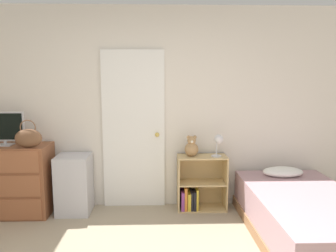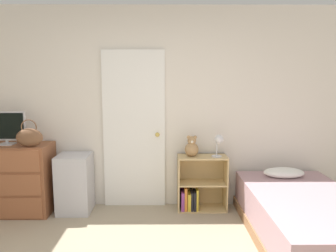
% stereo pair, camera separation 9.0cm
% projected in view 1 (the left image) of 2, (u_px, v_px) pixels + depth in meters
% --- Properties ---
extents(wall_back, '(10.00, 0.06, 2.55)m').
position_uv_depth(wall_back, '(142.00, 109.00, 4.19)').
color(wall_back, silver).
rests_on(wall_back, ground_plane).
extents(door_closed, '(0.79, 0.09, 2.01)m').
position_uv_depth(door_closed, '(134.00, 130.00, 4.18)').
color(door_closed, white).
rests_on(door_closed, ground_plane).
extents(dresser, '(0.98, 0.47, 0.86)m').
position_uv_depth(dresser, '(10.00, 180.00, 3.98)').
color(dresser, brown).
rests_on(dresser, ground_plane).
extents(tv, '(0.47, 0.16, 0.40)m').
position_uv_depth(tv, '(4.00, 128.00, 3.88)').
color(tv, '#B7B7BC').
rests_on(tv, dresser).
extents(handbag, '(0.31, 0.12, 0.33)m').
position_uv_depth(handbag, '(28.00, 138.00, 3.78)').
color(handbag, brown).
rests_on(handbag, dresser).
extents(storage_bin, '(0.40, 0.41, 0.73)m').
position_uv_depth(storage_bin, '(74.00, 184.00, 4.05)').
color(storage_bin, silver).
rests_on(storage_bin, ground_plane).
extents(bookshelf, '(0.62, 0.30, 0.69)m').
position_uv_depth(bookshelf, '(197.00, 188.00, 4.17)').
color(bookshelf, tan).
rests_on(bookshelf, ground_plane).
extents(teddy_bear, '(0.17, 0.17, 0.26)m').
position_uv_depth(teddy_bear, '(192.00, 147.00, 4.08)').
color(teddy_bear, tan).
rests_on(teddy_bear, bookshelf).
extents(desk_lamp, '(0.14, 0.14, 0.28)m').
position_uv_depth(desk_lamp, '(218.00, 141.00, 4.04)').
color(desk_lamp, silver).
rests_on(desk_lamp, bookshelf).
extents(bed, '(1.10, 1.95, 0.58)m').
position_uv_depth(bed, '(307.00, 217.00, 3.40)').
color(bed, '#996B47').
rests_on(bed, ground_plane).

